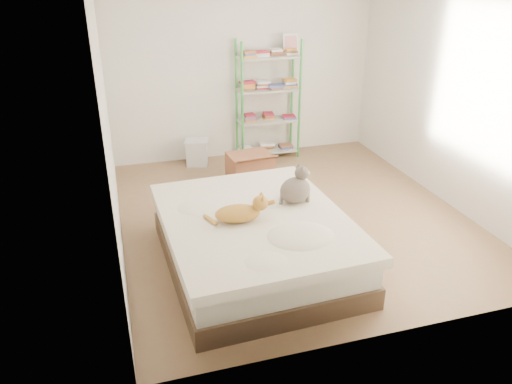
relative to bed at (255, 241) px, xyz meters
name	(u,v)px	position (x,y,z in m)	size (l,w,h in m)	color
room	(296,104)	(0.70, 0.86, 1.04)	(3.81, 4.21, 2.61)	#8C5D44
bed	(255,241)	(0.00, 0.00, 0.00)	(1.71, 2.10, 0.52)	brown
orange_cat	(238,211)	(-0.17, -0.04, 0.36)	(0.49, 0.26, 0.20)	gold
grey_cat	(295,185)	(0.46, 0.17, 0.45)	(0.27, 0.33, 0.37)	#706159
shelf_unit	(268,99)	(1.00, 2.74, 0.60)	(0.88, 0.36, 1.74)	green
cardboard_box	(250,168)	(0.49, 1.91, -0.07)	(0.58, 0.56, 0.44)	#B06C45
white_bin	(197,152)	(-0.06, 2.71, -0.07)	(0.38, 0.35, 0.37)	silver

